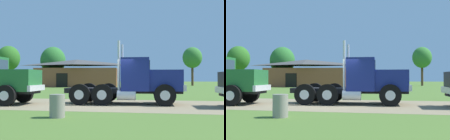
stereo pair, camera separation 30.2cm
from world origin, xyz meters
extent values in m
plane|color=#4C6D2B|center=(0.00, 0.00, 0.00)|extent=(200.00, 200.00, 0.00)
cube|color=#88795A|center=(0.00, 0.00, 0.00)|extent=(120.00, 6.96, 0.01)
cube|color=black|center=(0.55, 0.61, 0.77)|extent=(6.64, 1.88, 0.28)
cube|color=navy|center=(2.93, 0.72, 1.35)|extent=(1.89, 2.15, 1.16)
cube|color=silver|center=(3.88, 0.77, 0.95)|extent=(0.26, 2.27, 0.32)
cube|color=navy|center=(1.27, 0.65, 1.69)|extent=(1.63, 2.43, 1.83)
cube|color=#2D3D4C|center=(2.05, 0.68, 2.05)|extent=(0.13, 1.97, 0.81)
cylinder|color=silver|center=(0.34, 1.54, 2.15)|extent=(0.14, 0.14, 2.77)
cylinder|color=silver|center=(0.43, -0.33, 2.15)|extent=(0.14, 0.14, 2.77)
cylinder|color=silver|center=(0.86, -0.41, 0.55)|extent=(1.02, 0.57, 0.52)
cylinder|color=black|center=(2.79, 1.90, 0.58)|extent=(1.17, 0.35, 1.16)
cylinder|color=silver|center=(2.78, 2.06, 0.58)|extent=(0.52, 0.06, 0.52)
cylinder|color=black|center=(2.90, -0.46, 0.58)|extent=(1.17, 0.35, 1.16)
cylinder|color=silver|center=(2.90, -0.62, 0.58)|extent=(0.52, 0.06, 0.52)
cylinder|color=black|center=(-1.79, 1.68, 0.58)|extent=(1.17, 0.35, 1.16)
cylinder|color=silver|center=(-1.80, 1.84, 0.58)|extent=(0.52, 0.06, 0.52)
cylinder|color=black|center=(-1.68, -0.67, 0.58)|extent=(1.17, 0.35, 1.16)
cylinder|color=silver|center=(-1.68, -0.83, 0.58)|extent=(0.52, 0.06, 0.52)
cylinder|color=black|center=(-0.54, 1.74, 0.58)|extent=(1.17, 0.35, 1.16)
cylinder|color=silver|center=(-0.55, 1.90, 0.58)|extent=(0.52, 0.06, 0.52)
cylinder|color=black|center=(-0.43, -0.61, 0.58)|extent=(1.17, 0.35, 1.16)
cylinder|color=silver|center=(-0.43, -0.77, 0.58)|extent=(0.52, 0.06, 0.52)
cube|color=#23662D|center=(-5.31, -0.78, 1.35)|extent=(2.28, 2.08, 1.20)
cube|color=silver|center=(-4.18, -0.72, 0.93)|extent=(0.28, 2.16, 0.32)
cube|color=#2D3D4C|center=(-6.38, -0.84, 2.12)|extent=(0.15, 1.87, 0.86)
cylinder|color=black|center=(-5.48, 0.33, 0.56)|extent=(1.14, 0.36, 1.12)
cylinder|color=silver|center=(-5.49, 0.49, 0.56)|extent=(0.51, 0.07, 0.50)
cylinder|color=black|center=(-5.36, -1.91, 0.56)|extent=(1.14, 0.36, 1.12)
cylinder|color=silver|center=(-5.35, -2.07, 0.56)|extent=(0.51, 0.07, 0.50)
cube|color=silver|center=(5.71, -0.41, 0.87)|extent=(0.27, 2.16, 0.32)
cylinder|color=gray|center=(-1.12, -5.40, 0.44)|extent=(0.58, 0.58, 0.87)
cube|color=brown|center=(-11.36, 29.79, 1.54)|extent=(13.86, 7.16, 3.07)
pyramid|color=#444444|center=(-11.36, 29.79, 4.06)|extent=(14.55, 7.51, 0.98)
cube|color=black|center=(-12.96, 26.79, 1.10)|extent=(1.79, 0.30, 2.20)
cylinder|color=#513823|center=(-27.61, 35.96, 1.81)|extent=(0.44, 0.44, 3.61)
ellipsoid|color=#2D6A21|center=(-27.61, 35.96, 5.41)|extent=(4.49, 4.49, 4.93)
cylinder|color=#513823|center=(-16.48, 31.72, 1.40)|extent=(0.44, 0.44, 2.79)
ellipsoid|color=#2C6E2B|center=(-16.48, 31.72, 4.56)|extent=(4.42, 4.42, 4.86)
cylinder|color=#513823|center=(8.25, 39.85, 1.95)|extent=(0.44, 0.44, 3.89)
ellipsoid|color=#34782F|center=(8.25, 39.85, 5.34)|extent=(3.62, 3.62, 3.99)
camera|label=1|loc=(2.82, -15.47, 1.50)|focal=45.16mm
camera|label=2|loc=(3.12, -15.42, 1.50)|focal=45.16mm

